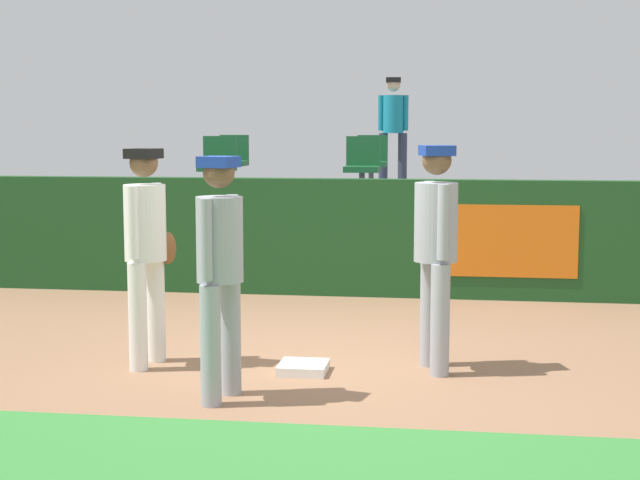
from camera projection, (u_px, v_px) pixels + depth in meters
name	position (u px, v px, depth m)	size (l,w,h in m)	color
ground_plane	(314.00, 372.00, 7.94)	(60.00, 60.00, 0.00)	#936B4C
first_base	(303.00, 368.00, 7.91)	(0.40, 0.40, 0.08)	white
player_fielder_home	(146.00, 241.00, 8.02)	(0.42, 0.56, 1.86)	white
player_runner_visitor	(220.00, 260.00, 7.00)	(0.42, 0.50, 1.83)	#9EA3AD
player_coach_visitor	(436.00, 241.00, 7.85)	(0.45, 0.51, 1.90)	#9EA3AD
field_wall	(359.00, 237.00, 11.45)	(18.00, 0.26, 1.42)	#19471E
bleacher_platform	(376.00, 229.00, 14.00)	(18.00, 4.80, 1.08)	#59595E
seat_front_left	(218.00, 163.00, 13.06)	(0.47, 0.44, 0.84)	#4C4C51
seat_front_center	(362.00, 164.00, 12.78)	(0.47, 0.44, 0.84)	#4C4C51
seat_back_left	(233.00, 158.00, 14.86)	(0.46, 0.44, 0.84)	#4C4C51
seat_back_center	(372.00, 159.00, 14.55)	(0.46, 0.44, 0.84)	#4C4C51
spectator_hooded	(393.00, 124.00, 15.35)	(0.49, 0.35, 1.76)	#33384C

